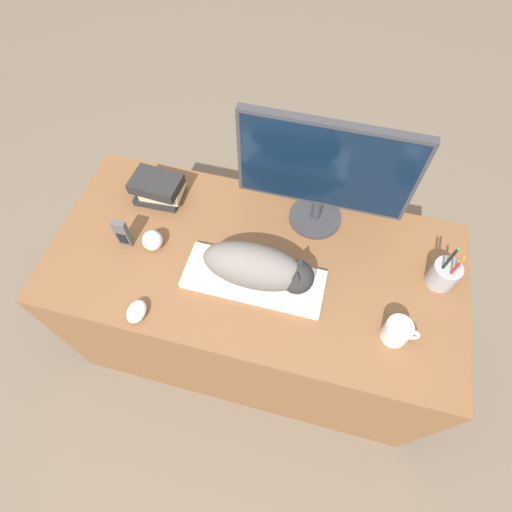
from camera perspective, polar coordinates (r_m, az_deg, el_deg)
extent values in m
plane|color=#6B5B4C|center=(1.97, -2.87, -20.26)|extent=(12.00, 12.00, 0.00)
cube|color=brown|center=(1.73, -0.15, -6.84)|extent=(1.47, 0.70, 0.73)
cube|color=silver|center=(1.35, -0.33, -3.35)|extent=(0.47, 0.18, 0.02)
ellipsoid|color=#66605B|center=(1.27, -0.35, -1.44)|extent=(0.34, 0.15, 0.16)
sphere|color=#262626|center=(1.27, 5.90, -3.02)|extent=(0.11, 0.11, 0.11)
cone|color=#262626|center=(1.21, 5.86, -2.97)|extent=(0.04, 0.04, 0.04)
cone|color=#262626|center=(1.24, 6.36, -0.82)|extent=(0.04, 0.04, 0.04)
cylinder|color=#333338|center=(1.52, 8.42, 5.51)|extent=(0.19, 0.19, 0.02)
cylinder|color=#333338|center=(1.47, 8.70, 6.87)|extent=(0.04, 0.04, 0.10)
cube|color=#333338|center=(1.31, 9.92, 12.53)|extent=(0.57, 0.03, 0.35)
cube|color=black|center=(1.31, 9.86, 12.26)|extent=(0.55, 0.01, 0.32)
ellipsoid|color=silver|center=(1.35, -16.69, -7.60)|extent=(0.06, 0.08, 0.04)
cylinder|color=silver|center=(1.32, 19.45, -10.10)|extent=(0.08, 0.08, 0.08)
torus|color=silver|center=(1.33, 21.19, -10.41)|extent=(0.06, 0.01, 0.06)
cylinder|color=#939399|center=(1.46, 25.20, -2.40)|extent=(0.09, 0.09, 0.09)
cylinder|color=orange|center=(1.43, 26.67, -1.40)|extent=(0.01, 0.01, 0.12)
cylinder|color=#338C38|center=(1.42, 25.86, -0.50)|extent=(0.01, 0.01, 0.14)
cylinder|color=black|center=(1.40, 25.48, -1.06)|extent=(0.01, 0.01, 0.16)
cylinder|color=#B21E1E|center=(1.41, 26.15, -2.17)|extent=(0.01, 0.01, 0.12)
sphere|color=silver|center=(1.45, -14.58, 2.18)|extent=(0.07, 0.07, 0.07)
cube|color=#4C4C51|center=(1.47, -18.53, 3.10)|extent=(0.05, 0.02, 0.12)
cube|color=black|center=(1.48, -18.52, 2.33)|extent=(0.03, 0.00, 0.05)
cube|color=black|center=(1.60, -13.57, 8.59)|extent=(0.17, 0.14, 0.03)
cube|color=#C6B284|center=(1.57, -13.24, 9.24)|extent=(0.16, 0.12, 0.04)
cube|color=black|center=(1.54, -14.08, 10.00)|extent=(0.19, 0.13, 0.04)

